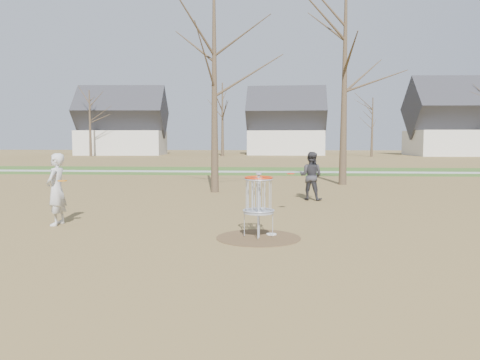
{
  "coord_description": "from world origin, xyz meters",
  "views": [
    {
      "loc": [
        0.31,
        -9.77,
        2.09
      ],
      "look_at": [
        -0.5,
        1.5,
        1.1
      ],
      "focal_mm": 35.0,
      "sensor_mm": 36.0,
      "label": 1
    }
  ],
  "objects_px": {
    "player_standing": "(56,189)",
    "disc_grounded": "(271,234)",
    "player_throwing": "(311,176)",
    "disc_golf_basket": "(259,195)"
  },
  "relations": [
    {
      "from": "disc_grounded",
      "to": "player_standing",
      "type": "bearing_deg",
      "value": 170.99
    },
    {
      "from": "player_throwing",
      "to": "disc_golf_basket",
      "type": "height_order",
      "value": "player_throwing"
    },
    {
      "from": "disc_grounded",
      "to": "disc_golf_basket",
      "type": "relative_size",
      "value": 0.16
    },
    {
      "from": "disc_golf_basket",
      "to": "player_throwing",
      "type": "bearing_deg",
      "value": 75.85
    },
    {
      "from": "disc_grounded",
      "to": "disc_golf_basket",
      "type": "xyz_separation_m",
      "value": [
        -0.28,
        -0.31,
        0.89
      ]
    },
    {
      "from": "player_standing",
      "to": "disc_grounded",
      "type": "height_order",
      "value": "player_standing"
    },
    {
      "from": "player_throwing",
      "to": "disc_golf_basket",
      "type": "relative_size",
      "value": 1.23
    },
    {
      "from": "player_throwing",
      "to": "disc_grounded",
      "type": "distance_m",
      "value": 6.21
    },
    {
      "from": "player_standing",
      "to": "player_throwing",
      "type": "relative_size",
      "value": 1.05
    },
    {
      "from": "player_standing",
      "to": "disc_grounded",
      "type": "xyz_separation_m",
      "value": [
        5.22,
        -0.83,
        -0.86
      ]
    }
  ]
}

